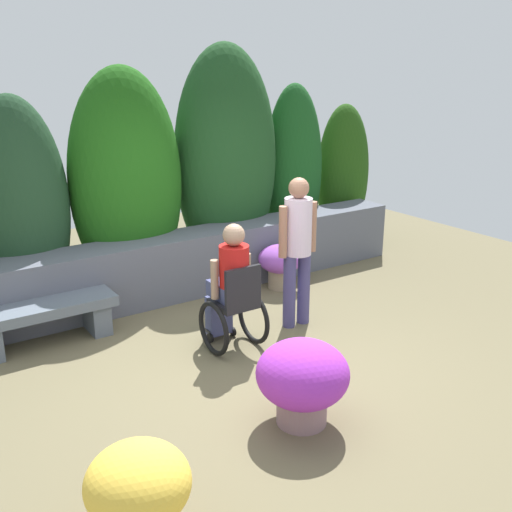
{
  "coord_description": "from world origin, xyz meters",
  "views": [
    {
      "loc": [
        -2.83,
        -4.42,
        2.8
      ],
      "look_at": [
        0.55,
        0.6,
        0.85
      ],
      "focal_mm": 41.86,
      "sensor_mm": 36.0,
      "label": 1
    }
  ],
  "objects_px": {
    "person_in_wheelchair": "(232,291)",
    "flower_pot_red_accent": "(280,262)",
    "stone_bench": "(44,317)",
    "person_standing_companion": "(298,243)",
    "flower_pot_terracotta_by_wall": "(302,379)",
    "flower_pot_purple_near": "(139,492)"
  },
  "relations": [
    {
      "from": "flower_pot_purple_near",
      "to": "stone_bench",
      "type": "bearing_deg",
      "value": 84.72
    },
    {
      "from": "person_in_wheelchair",
      "to": "flower_pot_purple_near",
      "type": "xyz_separation_m",
      "value": [
        -1.86,
        -1.95,
        -0.25
      ]
    },
    {
      "from": "person_in_wheelchair",
      "to": "flower_pot_red_accent",
      "type": "bearing_deg",
      "value": 31.5
    },
    {
      "from": "person_in_wheelchair",
      "to": "flower_pot_terracotta_by_wall",
      "type": "bearing_deg",
      "value": -106.05
    },
    {
      "from": "flower_pot_terracotta_by_wall",
      "to": "person_standing_companion",
      "type": "bearing_deg",
      "value": 53.75
    },
    {
      "from": "stone_bench",
      "to": "flower_pot_red_accent",
      "type": "bearing_deg",
      "value": 4.62
    },
    {
      "from": "person_in_wheelchair",
      "to": "person_standing_companion",
      "type": "relative_size",
      "value": 0.8
    },
    {
      "from": "flower_pot_purple_near",
      "to": "flower_pot_terracotta_by_wall",
      "type": "bearing_deg",
      "value": 16.36
    },
    {
      "from": "stone_bench",
      "to": "person_standing_companion",
      "type": "height_order",
      "value": "person_standing_companion"
    },
    {
      "from": "person_standing_companion",
      "to": "flower_pot_red_accent",
      "type": "height_order",
      "value": "person_standing_companion"
    },
    {
      "from": "flower_pot_terracotta_by_wall",
      "to": "flower_pot_red_accent",
      "type": "xyz_separation_m",
      "value": [
        1.68,
        2.59,
        -0.05
      ]
    },
    {
      "from": "person_standing_companion",
      "to": "person_in_wheelchair",
      "type": "bearing_deg",
      "value": -175.81
    },
    {
      "from": "flower_pot_red_accent",
      "to": "person_in_wheelchair",
      "type": "bearing_deg",
      "value": -142.05
    },
    {
      "from": "person_in_wheelchair",
      "to": "flower_pot_red_accent",
      "type": "xyz_separation_m",
      "value": [
        1.43,
        1.11,
        -0.27
      ]
    },
    {
      "from": "stone_bench",
      "to": "flower_pot_red_accent",
      "type": "xyz_separation_m",
      "value": [
        3.0,
        -0.04,
        0.05
      ]
    },
    {
      "from": "flower_pot_terracotta_by_wall",
      "to": "flower_pot_red_accent",
      "type": "relative_size",
      "value": 1.3
    },
    {
      "from": "stone_bench",
      "to": "person_standing_companion",
      "type": "xyz_separation_m",
      "value": [
        2.47,
        -1.07,
        0.66
      ]
    },
    {
      "from": "person_standing_companion",
      "to": "flower_pot_red_accent",
      "type": "bearing_deg",
      "value": 61.89
    },
    {
      "from": "stone_bench",
      "to": "flower_pot_purple_near",
      "type": "xyz_separation_m",
      "value": [
        -0.29,
        -3.11,
        0.07
      ]
    },
    {
      "from": "stone_bench",
      "to": "flower_pot_red_accent",
      "type": "distance_m",
      "value": 3.0
    },
    {
      "from": "person_standing_companion",
      "to": "flower_pot_terracotta_by_wall",
      "type": "distance_m",
      "value": 2.01
    },
    {
      "from": "stone_bench",
      "to": "flower_pot_red_accent",
      "type": "height_order",
      "value": "flower_pot_red_accent"
    }
  ]
}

